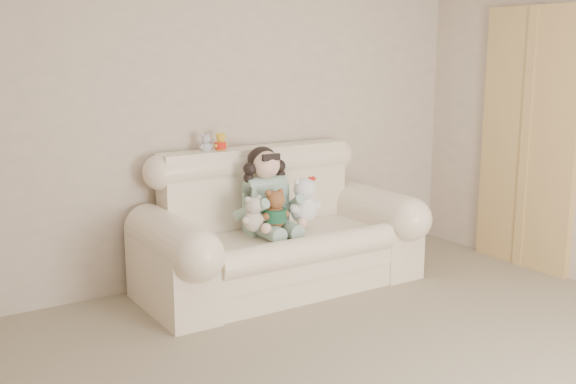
{
  "coord_description": "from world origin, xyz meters",
  "views": [
    {
      "loc": [
        -2.38,
        -2.19,
        1.76
      ],
      "look_at": [
        0.24,
        1.9,
        0.75
      ],
      "focal_mm": 42.75,
      "sensor_mm": 36.0,
      "label": 1
    }
  ],
  "objects_px": {
    "brown_teddy": "(275,205)",
    "sofa": "(281,221)",
    "cream_teddy": "(253,210)",
    "white_cat": "(304,195)",
    "seated_child": "(266,189)"
  },
  "relations": [
    {
      "from": "sofa",
      "to": "cream_teddy",
      "type": "xyz_separation_m",
      "value": [
        -0.29,
        -0.1,
        0.13
      ]
    },
    {
      "from": "sofa",
      "to": "brown_teddy",
      "type": "height_order",
      "value": "sofa"
    },
    {
      "from": "seated_child",
      "to": "sofa",
      "type": "bearing_deg",
      "value": -41.0
    },
    {
      "from": "cream_teddy",
      "to": "sofa",
      "type": "bearing_deg",
      "value": 4.02
    },
    {
      "from": "seated_child",
      "to": "white_cat",
      "type": "distance_m",
      "value": 0.29
    },
    {
      "from": "seated_child",
      "to": "brown_teddy",
      "type": "bearing_deg",
      "value": -98.25
    },
    {
      "from": "seated_child",
      "to": "cream_teddy",
      "type": "relative_size",
      "value": 2.19
    },
    {
      "from": "brown_teddy",
      "to": "white_cat",
      "type": "xyz_separation_m",
      "value": [
        0.26,
        0.02,
        0.04
      ]
    },
    {
      "from": "seated_child",
      "to": "brown_teddy",
      "type": "height_order",
      "value": "seated_child"
    },
    {
      "from": "brown_teddy",
      "to": "cream_teddy",
      "type": "distance_m",
      "value": 0.17
    },
    {
      "from": "brown_teddy",
      "to": "white_cat",
      "type": "distance_m",
      "value": 0.27
    },
    {
      "from": "brown_teddy",
      "to": "seated_child",
      "type": "bearing_deg",
      "value": 90.12
    },
    {
      "from": "white_cat",
      "to": "cream_teddy",
      "type": "xyz_separation_m",
      "value": [
        -0.43,
        -0.0,
        -0.06
      ]
    },
    {
      "from": "brown_teddy",
      "to": "sofa",
      "type": "bearing_deg",
      "value": 54.43
    },
    {
      "from": "brown_teddy",
      "to": "white_cat",
      "type": "relative_size",
      "value": 0.82
    }
  ]
}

